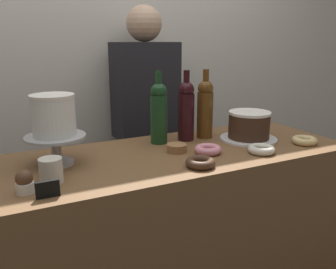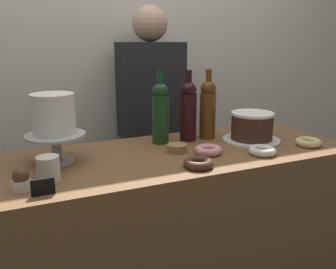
{
  "view_description": "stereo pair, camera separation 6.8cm",
  "coord_description": "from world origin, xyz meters",
  "px_view_note": "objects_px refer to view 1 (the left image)",
  "views": [
    {
      "loc": [
        -0.63,
        -1.25,
        1.41
      ],
      "look_at": [
        0.0,
        0.0,
        1.04
      ],
      "focal_mm": 37.76,
      "sensor_mm": 36.0,
      "label": 1
    },
    {
      "loc": [
        -0.56,
        -1.28,
        1.41
      ],
      "look_at": [
        0.0,
        0.0,
        1.04
      ],
      "focal_mm": 37.76,
      "sensor_mm": 36.0,
      "label": 2
    }
  ],
  "objects_px": {
    "chocolate_round_cake": "(249,125)",
    "donut_chocolate": "(200,162)",
    "barista_figure": "(146,138)",
    "cake_stand_pedestal": "(56,145)",
    "wine_bottle_green": "(159,112)",
    "price_sign_chalkboard": "(48,189)",
    "donut_sugar": "(261,149)",
    "cookie_stack": "(177,148)",
    "wine_bottle_dark_red": "(186,110)",
    "cupcake_chocolate": "(24,182)",
    "donut_pink": "(208,149)",
    "white_layer_cake": "(54,115)",
    "donut_glazed": "(304,140)",
    "coffee_cup_ceramic": "(51,171)",
    "wine_bottle_amber": "(205,108)"
  },
  "relations": [
    {
      "from": "coffee_cup_ceramic",
      "to": "donut_chocolate",
      "type": "bearing_deg",
      "value": -9.37
    },
    {
      "from": "donut_glazed",
      "to": "donut_sugar",
      "type": "relative_size",
      "value": 1.0
    },
    {
      "from": "cake_stand_pedestal",
      "to": "donut_chocolate",
      "type": "relative_size",
      "value": 1.99
    },
    {
      "from": "donut_chocolate",
      "to": "price_sign_chalkboard",
      "type": "distance_m",
      "value": 0.55
    },
    {
      "from": "white_layer_cake",
      "to": "donut_pink",
      "type": "bearing_deg",
      "value": -13.51
    },
    {
      "from": "barista_figure",
      "to": "donut_chocolate",
      "type": "bearing_deg",
      "value": -99.39
    },
    {
      "from": "coffee_cup_ceramic",
      "to": "price_sign_chalkboard",
      "type": "bearing_deg",
      "value": -104.43
    },
    {
      "from": "white_layer_cake",
      "to": "donut_chocolate",
      "type": "height_order",
      "value": "white_layer_cake"
    },
    {
      "from": "wine_bottle_dark_red",
      "to": "barista_figure",
      "type": "bearing_deg",
      "value": 89.03
    },
    {
      "from": "cake_stand_pedestal",
      "to": "donut_pink",
      "type": "distance_m",
      "value": 0.6
    },
    {
      "from": "coffee_cup_ceramic",
      "to": "cupcake_chocolate",
      "type": "bearing_deg",
      "value": -152.32
    },
    {
      "from": "white_layer_cake",
      "to": "wine_bottle_green",
      "type": "distance_m",
      "value": 0.48
    },
    {
      "from": "donut_sugar",
      "to": "cookie_stack",
      "type": "distance_m",
      "value": 0.35
    },
    {
      "from": "cake_stand_pedestal",
      "to": "donut_glazed",
      "type": "xyz_separation_m",
      "value": [
        1.05,
        -0.22,
        -0.06
      ]
    },
    {
      "from": "donut_sugar",
      "to": "donut_pink",
      "type": "relative_size",
      "value": 1.0
    },
    {
      "from": "white_layer_cake",
      "to": "barista_figure",
      "type": "xyz_separation_m",
      "value": [
        0.61,
        0.58,
        -0.31
      ]
    },
    {
      "from": "wine_bottle_green",
      "to": "price_sign_chalkboard",
      "type": "relative_size",
      "value": 4.65
    },
    {
      "from": "wine_bottle_amber",
      "to": "cupcake_chocolate",
      "type": "relative_size",
      "value": 4.38
    },
    {
      "from": "wine_bottle_amber",
      "to": "barista_figure",
      "type": "relative_size",
      "value": 0.2
    },
    {
      "from": "wine_bottle_dark_red",
      "to": "coffee_cup_ceramic",
      "type": "xyz_separation_m",
      "value": [
        -0.65,
        -0.26,
        -0.1
      ]
    },
    {
      "from": "wine_bottle_dark_red",
      "to": "cupcake_chocolate",
      "type": "relative_size",
      "value": 4.38
    },
    {
      "from": "donut_chocolate",
      "to": "barista_figure",
      "type": "relative_size",
      "value": 0.07
    },
    {
      "from": "wine_bottle_dark_red",
      "to": "donut_pink",
      "type": "distance_m",
      "value": 0.26
    },
    {
      "from": "wine_bottle_green",
      "to": "donut_glazed",
      "type": "bearing_deg",
      "value": -28.17
    },
    {
      "from": "wine_bottle_green",
      "to": "donut_sugar",
      "type": "height_order",
      "value": "wine_bottle_green"
    },
    {
      "from": "cake_stand_pedestal",
      "to": "coffee_cup_ceramic",
      "type": "distance_m",
      "value": 0.19
    },
    {
      "from": "white_layer_cake",
      "to": "donut_chocolate",
      "type": "distance_m",
      "value": 0.57
    },
    {
      "from": "price_sign_chalkboard",
      "to": "barista_figure",
      "type": "bearing_deg",
      "value": 51.71
    },
    {
      "from": "chocolate_round_cake",
      "to": "barista_figure",
      "type": "height_order",
      "value": "barista_figure"
    },
    {
      "from": "wine_bottle_dark_red",
      "to": "price_sign_chalkboard",
      "type": "relative_size",
      "value": 4.65
    },
    {
      "from": "donut_glazed",
      "to": "barista_figure",
      "type": "height_order",
      "value": "barista_figure"
    },
    {
      "from": "wine_bottle_green",
      "to": "donut_pink",
      "type": "xyz_separation_m",
      "value": [
        0.12,
        -0.23,
        -0.13
      ]
    },
    {
      "from": "wine_bottle_amber",
      "to": "donut_pink",
      "type": "relative_size",
      "value": 2.91
    },
    {
      "from": "chocolate_round_cake",
      "to": "wine_bottle_amber",
      "type": "bearing_deg",
      "value": 140.16
    },
    {
      "from": "donut_glazed",
      "to": "price_sign_chalkboard",
      "type": "xyz_separation_m",
      "value": [
        -1.13,
        -0.07,
        0.01
      ]
    },
    {
      "from": "donut_chocolate",
      "to": "cupcake_chocolate",
      "type": "bearing_deg",
      "value": 176.16
    },
    {
      "from": "cake_stand_pedestal",
      "to": "price_sign_chalkboard",
      "type": "height_order",
      "value": "cake_stand_pedestal"
    },
    {
      "from": "white_layer_cake",
      "to": "wine_bottle_amber",
      "type": "distance_m",
      "value": 0.71
    },
    {
      "from": "cake_stand_pedestal",
      "to": "barista_figure",
      "type": "bearing_deg",
      "value": 43.66
    },
    {
      "from": "barista_figure",
      "to": "price_sign_chalkboard",
      "type": "bearing_deg",
      "value": -128.29
    },
    {
      "from": "wine_bottle_dark_red",
      "to": "coffee_cup_ceramic",
      "type": "bearing_deg",
      "value": -158.33
    },
    {
      "from": "wine_bottle_dark_red",
      "to": "cookie_stack",
      "type": "height_order",
      "value": "wine_bottle_dark_red"
    },
    {
      "from": "white_layer_cake",
      "to": "wine_bottle_dark_red",
      "type": "height_order",
      "value": "wine_bottle_dark_red"
    },
    {
      "from": "donut_pink",
      "to": "barista_figure",
      "type": "height_order",
      "value": "barista_figure"
    },
    {
      "from": "cookie_stack",
      "to": "barista_figure",
      "type": "relative_size",
      "value": 0.05
    },
    {
      "from": "coffee_cup_ceramic",
      "to": "wine_bottle_amber",
      "type": "bearing_deg",
      "value": 19.01
    },
    {
      "from": "cake_stand_pedestal",
      "to": "coffee_cup_ceramic",
      "type": "height_order",
      "value": "cake_stand_pedestal"
    },
    {
      "from": "cake_stand_pedestal",
      "to": "donut_chocolate",
      "type": "xyz_separation_m",
      "value": [
        0.47,
        -0.26,
        -0.06
      ]
    },
    {
      "from": "chocolate_round_cake",
      "to": "donut_chocolate",
      "type": "bearing_deg",
      "value": -151.82
    },
    {
      "from": "cake_stand_pedestal",
      "to": "wine_bottle_dark_red",
      "type": "xyz_separation_m",
      "value": [
        0.6,
        0.08,
        0.07
      ]
    }
  ]
}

